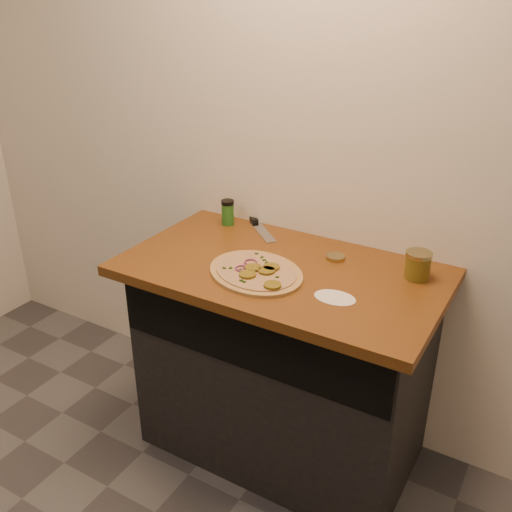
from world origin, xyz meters
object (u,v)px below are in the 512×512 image
Objects in this scene: chefs_knife at (257,224)px; salsa_jar at (418,265)px; pizza at (256,272)px; spice_shaker at (228,212)px.

chefs_knife is 0.76m from salsa_jar.
salsa_jar is (0.51, 0.27, 0.04)m from pizza.
spice_shaker is (-0.86, 0.08, 0.00)m from salsa_jar.
spice_shaker is (-0.11, -0.06, 0.05)m from chefs_knife.
spice_shaker reaches higher than pizza.
pizza is 4.87× the size of salsa_jar.
salsa_jar is at bearing -5.26° from spice_shaker.
spice_shaker is at bearing -154.03° from chefs_knife.
spice_shaker reaches higher than chefs_knife.
pizza is at bearing -44.94° from spice_shaker.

